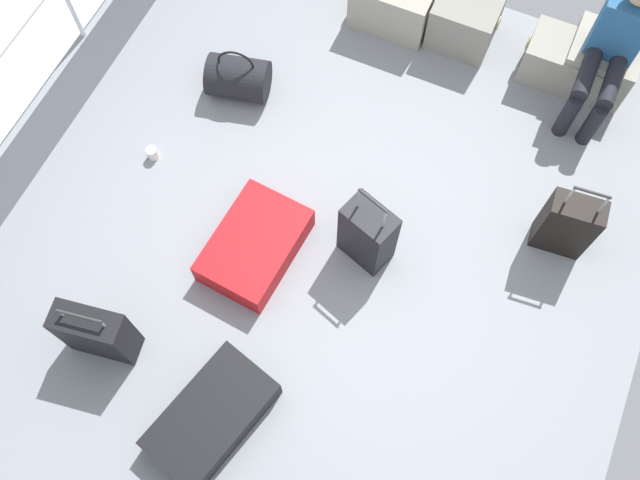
{
  "coord_description": "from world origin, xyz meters",
  "views": [
    {
      "loc": [
        0.74,
        -1.65,
        4.48
      ],
      "look_at": [
        0.01,
        -0.0,
        0.25
      ],
      "focal_mm": 39.14,
      "sensor_mm": 36.0,
      "label": 1
    }
  ],
  "objects_px": {
    "cargo_crate_1": "(465,20)",
    "passenger_seated": "(613,48)",
    "cargo_crate_2": "(565,61)",
    "suitcase_2": "(97,333)",
    "suitcase_5": "(567,225)",
    "paper_cup": "(152,153)",
    "suitcase_0": "(255,246)",
    "suitcase_1": "(212,417)",
    "cargo_crate_3": "(600,63)",
    "duffel_bag": "(238,78)",
    "suitcase_4": "(368,234)"
  },
  "relations": [
    {
      "from": "cargo_crate_1",
      "to": "passenger_seated",
      "type": "bearing_deg",
      "value": -8.25
    },
    {
      "from": "cargo_crate_2",
      "to": "passenger_seated",
      "type": "relative_size",
      "value": 0.57
    },
    {
      "from": "cargo_crate_1",
      "to": "cargo_crate_2",
      "type": "relative_size",
      "value": 0.82
    },
    {
      "from": "passenger_seated",
      "to": "suitcase_2",
      "type": "height_order",
      "value": "passenger_seated"
    },
    {
      "from": "suitcase_5",
      "to": "paper_cup",
      "type": "relative_size",
      "value": 7.56
    },
    {
      "from": "suitcase_0",
      "to": "suitcase_5",
      "type": "xyz_separation_m",
      "value": [
        1.87,
        0.92,
        0.17
      ]
    },
    {
      "from": "paper_cup",
      "to": "suitcase_2",
      "type": "bearing_deg",
      "value": -72.64
    },
    {
      "from": "suitcase_1",
      "to": "cargo_crate_2",
      "type": "bearing_deg",
      "value": 70.22
    },
    {
      "from": "suitcase_0",
      "to": "cargo_crate_3",
      "type": "bearing_deg",
      "value": 53.7
    },
    {
      "from": "cargo_crate_1",
      "to": "paper_cup",
      "type": "relative_size",
      "value": 5.17
    },
    {
      "from": "passenger_seated",
      "to": "suitcase_0",
      "type": "distance_m",
      "value": 2.82
    },
    {
      "from": "cargo_crate_2",
      "to": "duffel_bag",
      "type": "height_order",
      "value": "duffel_bag"
    },
    {
      "from": "cargo_crate_1",
      "to": "suitcase_2",
      "type": "xyz_separation_m",
      "value": [
        -1.27,
        -3.31,
        0.06
      ]
    },
    {
      "from": "passenger_seated",
      "to": "cargo_crate_1",
      "type": "bearing_deg",
      "value": 171.75
    },
    {
      "from": "suitcase_5",
      "to": "duffel_bag",
      "type": "relative_size",
      "value": 1.47
    },
    {
      "from": "suitcase_2",
      "to": "suitcase_4",
      "type": "bearing_deg",
      "value": 45.26
    },
    {
      "from": "paper_cup",
      "to": "cargo_crate_3",
      "type": "bearing_deg",
      "value": 35.78
    },
    {
      "from": "suitcase_5",
      "to": "suitcase_2",
      "type": "bearing_deg",
      "value": -142.34
    },
    {
      "from": "suitcase_4",
      "to": "suitcase_2",
      "type": "bearing_deg",
      "value": -134.74
    },
    {
      "from": "cargo_crate_2",
      "to": "duffel_bag",
      "type": "distance_m",
      "value": 2.47
    },
    {
      "from": "passenger_seated",
      "to": "suitcase_5",
      "type": "bearing_deg",
      "value": -83.74
    },
    {
      "from": "suitcase_4",
      "to": "suitcase_0",
      "type": "bearing_deg",
      "value": -155.37
    },
    {
      "from": "passenger_seated",
      "to": "duffel_bag",
      "type": "xyz_separation_m",
      "value": [
        -2.43,
        -1.02,
        -0.42
      ]
    },
    {
      "from": "suitcase_5",
      "to": "cargo_crate_3",
      "type": "bearing_deg",
      "value": 95.46
    },
    {
      "from": "cargo_crate_2",
      "to": "passenger_seated",
      "type": "distance_m",
      "value": 0.49
    },
    {
      "from": "cargo_crate_1",
      "to": "duffel_bag",
      "type": "height_order",
      "value": "duffel_bag"
    },
    {
      "from": "cargo_crate_2",
      "to": "suitcase_1",
      "type": "distance_m",
      "value": 3.64
    },
    {
      "from": "cargo_crate_3",
      "to": "suitcase_0",
      "type": "distance_m",
      "value": 2.93
    },
    {
      "from": "cargo_crate_3",
      "to": "suitcase_4",
      "type": "bearing_deg",
      "value": -117.09
    },
    {
      "from": "suitcase_0",
      "to": "suitcase_4",
      "type": "bearing_deg",
      "value": 24.63
    },
    {
      "from": "suitcase_5",
      "to": "paper_cup",
      "type": "bearing_deg",
      "value": -169.25
    },
    {
      "from": "suitcase_1",
      "to": "suitcase_4",
      "type": "height_order",
      "value": "suitcase_4"
    },
    {
      "from": "suitcase_2",
      "to": "suitcase_5",
      "type": "distance_m",
      "value": 3.12
    },
    {
      "from": "passenger_seated",
      "to": "paper_cup",
      "type": "distance_m",
      "value": 3.33
    },
    {
      "from": "cargo_crate_2",
      "to": "cargo_crate_3",
      "type": "xyz_separation_m",
      "value": [
        0.24,
        0.06,
        0.03
      ]
    },
    {
      "from": "suitcase_4",
      "to": "duffel_bag",
      "type": "relative_size",
      "value": 1.54
    },
    {
      "from": "suitcase_5",
      "to": "suitcase_4",
      "type": "bearing_deg",
      "value": -152.84
    },
    {
      "from": "cargo_crate_1",
      "to": "suitcase_1",
      "type": "xyz_separation_m",
      "value": [
        -0.41,
        -3.46,
        -0.1
      ]
    },
    {
      "from": "cargo_crate_3",
      "to": "suitcase_0",
      "type": "xyz_separation_m",
      "value": [
        -1.73,
        -2.36,
        -0.09
      ]
    },
    {
      "from": "suitcase_0",
      "to": "suitcase_5",
      "type": "height_order",
      "value": "suitcase_5"
    },
    {
      "from": "cargo_crate_3",
      "to": "suitcase_0",
      "type": "bearing_deg",
      "value": -126.3
    },
    {
      "from": "cargo_crate_1",
      "to": "paper_cup",
      "type": "bearing_deg",
      "value": -130.97
    },
    {
      "from": "cargo_crate_3",
      "to": "suitcase_1",
      "type": "bearing_deg",
      "value": -112.86
    },
    {
      "from": "suitcase_0",
      "to": "cargo_crate_2",
      "type": "bearing_deg",
      "value": 56.94
    },
    {
      "from": "cargo_crate_1",
      "to": "suitcase_4",
      "type": "height_order",
      "value": "suitcase_4"
    },
    {
      "from": "cargo_crate_2",
      "to": "suitcase_2",
      "type": "relative_size",
      "value": 1.01
    },
    {
      "from": "cargo_crate_3",
      "to": "suitcase_4",
      "type": "distance_m",
      "value": 2.3
    },
    {
      "from": "cargo_crate_3",
      "to": "suitcase_2",
      "type": "bearing_deg",
      "value": -124.9
    },
    {
      "from": "passenger_seated",
      "to": "suitcase_1",
      "type": "xyz_separation_m",
      "value": [
        -1.47,
        -3.31,
        -0.48
      ]
    },
    {
      "from": "cargo_crate_3",
      "to": "suitcase_0",
      "type": "height_order",
      "value": "cargo_crate_3"
    }
  ]
}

